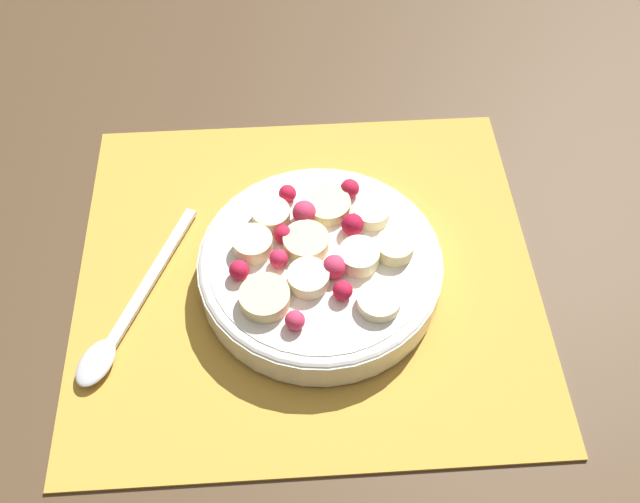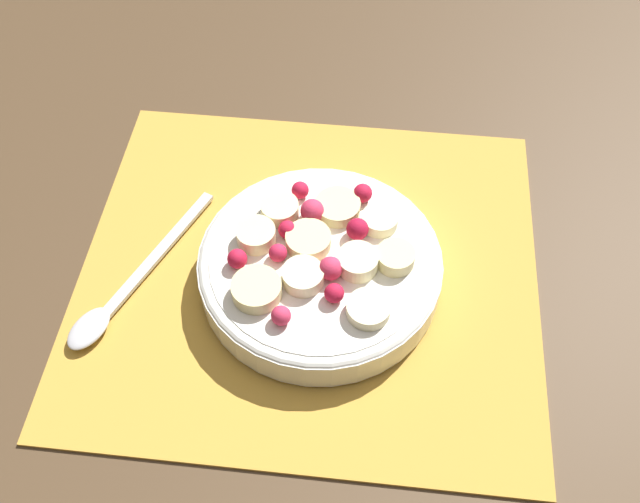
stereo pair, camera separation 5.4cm
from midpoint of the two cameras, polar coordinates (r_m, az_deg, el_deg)
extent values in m
plane|color=#4C3823|center=(0.59, 1.77, -1.76)|extent=(3.00, 3.00, 0.00)
cube|color=gold|center=(0.58, 1.77, -1.59)|extent=(0.37, 0.34, 0.01)
cylinder|color=silver|center=(0.56, 2.76, -1.60)|extent=(0.19, 0.19, 0.03)
torus|color=silver|center=(0.55, 2.80, -0.98)|extent=(0.19, 0.19, 0.01)
cylinder|color=white|center=(0.55, 2.82, -0.71)|extent=(0.17, 0.17, 0.00)
cylinder|color=beige|center=(0.55, 2.35, 0.88)|extent=(0.05, 0.05, 0.01)
cylinder|color=beige|center=(0.53, -2.16, -3.26)|extent=(0.05, 0.05, 0.01)
cylinder|color=beige|center=(0.57, 4.14, 3.40)|extent=(0.04, 0.04, 0.01)
cylinder|color=beige|center=(0.57, -0.52, 3.23)|extent=(0.04, 0.04, 0.01)
cylinder|color=beige|center=(0.55, 8.90, -0.67)|extent=(0.04, 0.04, 0.01)
cylinder|color=#F4EAB7|center=(0.54, 5.91, -1.03)|extent=(0.04, 0.04, 0.01)
cylinder|color=#F4EAB7|center=(0.53, 1.34, -2.19)|extent=(0.03, 0.03, 0.01)
cylinder|color=#F4EAB7|center=(0.52, 6.88, -4.80)|extent=(0.04, 0.04, 0.01)
cylinder|color=beige|center=(0.55, -2.34, 1.26)|extent=(0.03, 0.03, 0.01)
cylinder|color=#F4EAB7|center=(0.57, 7.54, 2.31)|extent=(0.04, 0.04, 0.01)
sphere|color=red|center=(0.52, 4.12, -3.55)|extent=(0.01, 0.01, 0.01)
sphere|color=red|center=(0.58, 6.12, 4.50)|extent=(0.02, 0.02, 0.02)
sphere|color=#D12347|center=(0.54, -0.53, -0.31)|extent=(0.01, 0.01, 0.01)
sphere|color=red|center=(0.56, 0.15, 1.58)|extent=(0.01, 0.01, 0.01)
sphere|color=red|center=(0.58, 1.07, 4.76)|extent=(0.01, 0.01, 0.01)
sphere|color=#DB3356|center=(0.51, -0.10, -5.37)|extent=(0.01, 0.01, 0.01)
sphere|color=#B21433|center=(0.56, 5.81, 1.61)|extent=(0.02, 0.02, 0.02)
sphere|color=red|center=(0.54, -3.79, -0.78)|extent=(0.02, 0.02, 0.02)
sphere|color=#DB3356|center=(0.57, 1.82, 3.12)|extent=(0.02, 0.02, 0.02)
sphere|color=#DB3356|center=(0.53, 3.77, -1.56)|extent=(0.02, 0.02, 0.02)
cube|color=silver|center=(0.60, -10.12, 0.09)|extent=(0.07, 0.13, 0.00)
ellipsoid|color=silver|center=(0.57, -15.42, -6.16)|extent=(0.04, 0.05, 0.01)
camera|label=1|loc=(0.03, -87.13, 3.93)|focal=40.00mm
camera|label=2|loc=(0.03, 92.87, -3.93)|focal=40.00mm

